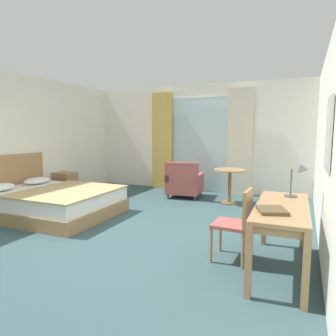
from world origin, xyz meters
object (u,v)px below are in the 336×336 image
at_px(desk_lamp, 299,174).
at_px(round_cafe_table, 230,178).
at_px(closed_book, 272,210).
at_px(desk_chair, 238,221).
at_px(armchair_by_window, 184,183).
at_px(nightstand, 66,184).
at_px(writing_desk, 282,214).
at_px(bed, 49,200).

xyz_separation_m(desk_lamp, round_cafe_table, (-1.34, 2.32, -0.47)).
distance_m(desk_lamp, round_cafe_table, 2.72).
height_order(closed_book, round_cafe_table, closed_book).
relative_size(desk_chair, closed_book, 2.78).
bearing_deg(armchair_by_window, nightstand, -157.89).
bearing_deg(closed_book, desk_chair, 117.32).
bearing_deg(desk_lamp, writing_desk, -105.61).
height_order(bed, writing_desk, bed).
bearing_deg(nightstand, bed, -57.22).
distance_m(desk_chair, desk_lamp, 0.92).
relative_size(desk_lamp, round_cafe_table, 0.59).
height_order(nightstand, round_cafe_table, round_cafe_table).
bearing_deg(closed_book, nightstand, 135.42).
bearing_deg(desk_lamp, nightstand, 163.98).
relative_size(nightstand, armchair_by_window, 0.68).
height_order(bed, round_cafe_table, bed).
height_order(writing_desk, armchair_by_window, armchair_by_window).
bearing_deg(desk_chair, desk_lamp, 36.15).
relative_size(closed_book, round_cafe_table, 0.43).
distance_m(writing_desk, desk_lamp, 0.64).
bearing_deg(desk_chair, armchair_by_window, 121.67).
distance_m(bed, writing_desk, 4.04).
relative_size(bed, desk_chair, 2.67).
bearing_deg(round_cafe_table, writing_desk, -67.01).
bearing_deg(nightstand, desk_lamp, -16.02).
xyz_separation_m(bed, writing_desk, (3.97, -0.62, 0.37)).
bearing_deg(writing_desk, round_cafe_table, 112.99).
relative_size(closed_book, armchair_by_window, 0.37).
bearing_deg(writing_desk, armchair_by_window, 127.47).
bearing_deg(closed_book, round_cafe_table, 90.47).
xyz_separation_m(bed, desk_lamp, (4.11, -0.12, 0.74)).
xyz_separation_m(bed, nightstand, (-0.84, 1.30, 0.02)).
relative_size(nightstand, writing_desk, 0.38).
bearing_deg(bed, round_cafe_table, 38.51).
xyz_separation_m(writing_desk, desk_lamp, (0.14, 0.50, 0.37)).
height_order(desk_chair, closed_book, desk_chair).
xyz_separation_m(nightstand, desk_lamp, (4.95, -1.42, 0.72)).
height_order(nightstand, writing_desk, writing_desk).
bearing_deg(nightstand, armchair_by_window, 22.11).
xyz_separation_m(nightstand, writing_desk, (4.81, -1.92, 0.35)).
bearing_deg(desk_lamp, armchair_by_window, 134.43).
height_order(desk_lamp, closed_book, desk_lamp).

